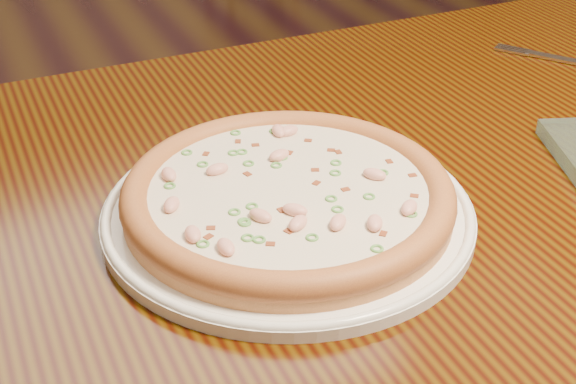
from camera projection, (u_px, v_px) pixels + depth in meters
name	position (u px, v px, depth m)	size (l,w,h in m)	color
hero_table	(366.00, 244.00, 0.92)	(1.20, 0.80, 0.75)	black
plate	(288.00, 211.00, 0.78)	(0.36, 0.36, 0.02)	white
pizza	(288.00, 195.00, 0.77)	(0.32, 0.32, 0.03)	tan
fork	(561.00, 59.00, 1.13)	(0.11, 0.15, 0.00)	silver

